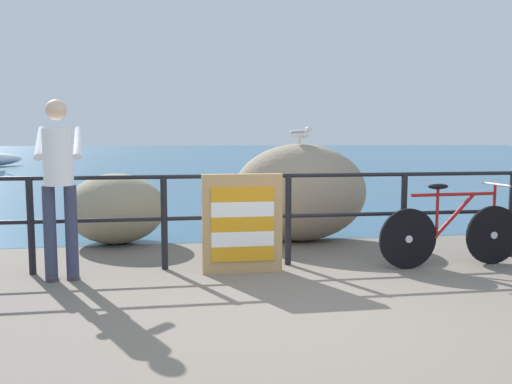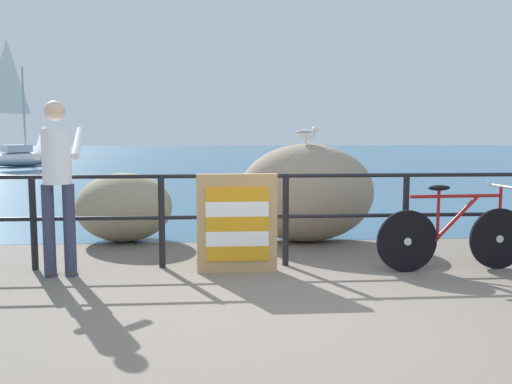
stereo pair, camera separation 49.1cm
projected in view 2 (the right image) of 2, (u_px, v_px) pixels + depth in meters
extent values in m
cube|color=#6B6056|center=(234.00, 170.00, 23.93)|extent=(120.00, 120.00, 0.10)
cube|color=#2D5675|center=(226.00, 152.00, 51.81)|extent=(120.00, 90.00, 0.01)
cylinder|color=black|center=(33.00, 223.00, 5.57)|extent=(0.07, 0.07, 1.02)
cylinder|color=black|center=(162.00, 221.00, 5.67)|extent=(0.07, 0.07, 1.02)
cylinder|color=black|center=(286.00, 220.00, 5.77)|extent=(0.07, 0.07, 1.02)
cylinder|color=black|center=(405.00, 219.00, 5.86)|extent=(0.07, 0.07, 1.02)
cylinder|color=black|center=(286.00, 176.00, 5.72)|extent=(8.13, 0.04, 0.04)
cylinder|color=black|center=(286.00, 216.00, 5.76)|extent=(8.13, 0.04, 0.04)
cylinder|color=black|center=(407.00, 241.00, 5.49)|extent=(0.66, 0.08, 0.66)
cylinder|color=#B7BCC6|center=(407.00, 241.00, 5.49)|extent=(0.08, 0.06, 0.08)
cylinder|color=black|center=(499.00, 239.00, 5.63)|extent=(0.66, 0.08, 0.66)
cylinder|color=#B7BCC6|center=(499.00, 239.00, 5.63)|extent=(0.08, 0.06, 0.08)
cylinder|color=maroon|center=(455.00, 196.00, 5.52)|extent=(0.99, 0.10, 0.04)
cylinder|color=maroon|center=(456.00, 218.00, 5.54)|extent=(0.50, 0.07, 0.50)
cylinder|color=maroon|center=(438.00, 216.00, 5.51)|extent=(0.03, 0.03, 0.53)
ellipsoid|color=black|center=(439.00, 188.00, 5.48)|extent=(0.25, 0.12, 0.06)
cylinder|color=maroon|center=(500.00, 212.00, 5.61)|extent=(0.03, 0.03, 0.57)
cylinder|color=#B7BCC6|center=(501.00, 186.00, 5.58)|extent=(0.06, 0.48, 0.03)
cylinder|color=#333851|center=(49.00, 231.00, 5.28)|extent=(0.12, 0.12, 0.95)
ellipsoid|color=#513319|center=(52.00, 271.00, 5.39)|extent=(0.13, 0.27, 0.08)
cylinder|color=#333851|center=(70.00, 230.00, 5.32)|extent=(0.12, 0.12, 0.95)
ellipsoid|color=#513319|center=(72.00, 271.00, 5.43)|extent=(0.13, 0.27, 0.08)
cylinder|color=white|center=(56.00, 157.00, 5.23)|extent=(0.28, 0.28, 0.55)
sphere|color=beige|center=(55.00, 111.00, 5.18)|extent=(0.20, 0.20, 0.20)
cylinder|color=white|center=(42.00, 143.00, 5.41)|extent=(0.14, 0.52, 0.34)
cylinder|color=white|center=(78.00, 143.00, 5.48)|extent=(0.14, 0.52, 0.34)
cube|color=tan|center=(237.00, 223.00, 5.48)|extent=(0.84, 0.09, 1.04)
cube|color=orange|center=(237.00, 254.00, 5.46)|extent=(0.66, 0.01, 0.16)
cube|color=white|center=(237.00, 239.00, 5.44)|extent=(0.66, 0.01, 0.16)
cube|color=orange|center=(237.00, 224.00, 5.43)|extent=(0.66, 0.01, 0.16)
cube|color=white|center=(237.00, 209.00, 5.41)|extent=(0.66, 0.01, 0.16)
cube|color=orange|center=(237.00, 194.00, 5.40)|extent=(0.66, 0.01, 0.16)
ellipsoid|color=gray|center=(307.00, 193.00, 7.11)|extent=(1.85, 1.21, 1.33)
ellipsoid|color=gray|center=(124.00, 207.00, 7.14)|extent=(1.30, 1.13, 0.94)
cylinder|color=gold|center=(306.00, 142.00, 7.05)|extent=(0.01, 0.01, 0.06)
cylinder|color=gold|center=(306.00, 142.00, 7.00)|extent=(0.01, 0.01, 0.06)
ellipsoid|color=white|center=(306.00, 134.00, 7.01)|extent=(0.26, 0.12, 0.13)
ellipsoid|color=#9E9EA3|center=(304.00, 132.00, 7.01)|extent=(0.24, 0.13, 0.06)
sphere|color=white|center=(315.00, 129.00, 7.02)|extent=(0.08, 0.08, 0.08)
cone|color=gold|center=(318.00, 130.00, 7.02)|extent=(0.05, 0.03, 0.02)
ellipsoid|color=white|center=(22.00, 159.00, 26.08)|extent=(3.78, 4.24, 0.70)
cube|color=silver|center=(16.00, 149.00, 25.78)|extent=(1.44, 1.51, 0.36)
cylinder|color=#B2B2B7|center=(24.00, 110.00, 25.99)|extent=(0.10, 0.10, 4.20)
pyramid|color=white|center=(8.00, 76.00, 25.22)|extent=(1.05, 1.28, 3.57)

